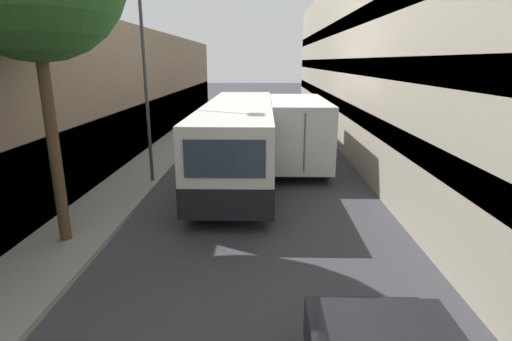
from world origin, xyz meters
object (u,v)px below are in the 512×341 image
box_truck (296,128)px  panel_van (235,115)px  street_lamp (142,31)px  bus (239,138)px

box_truck → panel_van: 9.10m
box_truck → street_lamp: size_ratio=1.07×
bus → panel_van: (-0.95, 10.75, -0.50)m
bus → panel_van: bus is taller
bus → panel_van: bearing=95.0°
bus → street_lamp: 5.31m
box_truck → panel_van: size_ratio=1.99×
bus → box_truck: 3.41m
street_lamp → panel_van: bearing=79.1°
panel_van → street_lamp: street_lamp is taller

